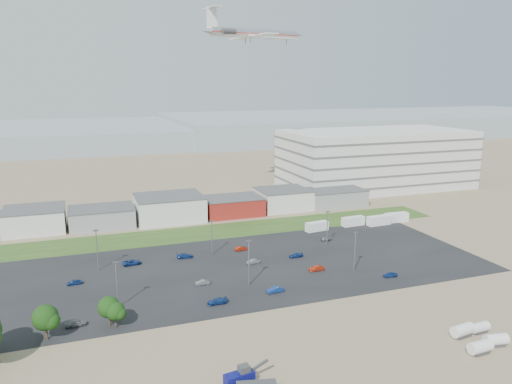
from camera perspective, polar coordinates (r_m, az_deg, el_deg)
name	(u,v)px	position (r m, az deg, el deg)	size (l,w,h in m)	color
ground	(258,301)	(108.49, 0.18, -12.33)	(700.00, 700.00, 0.00)	#7F6E51
parking_lot	(249,266)	(127.42, -0.79, -8.47)	(120.00, 50.00, 0.01)	black
grass_strip	(200,233)	(155.27, -6.40, -4.68)	(160.00, 16.00, 0.02)	#27491B
hills_backdrop	(172,134)	(416.24, -9.55, 6.58)	(700.00, 200.00, 9.00)	gray
building_row	(136,211)	(169.60, -13.54, -2.08)	(170.00, 20.00, 8.00)	silver
parking_garage	(375,159)	(227.10, 13.50, 3.72)	(80.00, 40.00, 25.00)	silver
telehandler	(239,376)	(81.16, -1.93, -20.29)	(7.45, 2.48, 3.10)	#0B0D59
storage_tank_nw	(462,330)	(101.50, 22.53, -14.36)	(4.31, 2.15, 2.58)	silver
storage_tank_ne	(480,327)	(104.22, 24.19, -13.92)	(3.61, 1.80, 2.17)	silver
storage_tank_sw	(480,347)	(97.03, 24.24, -15.83)	(4.19, 2.09, 2.51)	silver
storage_tank_se	(496,339)	(100.74, 25.75, -14.94)	(3.98, 1.99, 2.39)	silver
box_trailer_a	(317,226)	(157.46, 6.98, -3.92)	(7.50, 2.34, 2.81)	silver
box_trailer_b	(353,221)	(164.93, 11.03, -3.30)	(7.66, 2.39, 2.87)	silver
box_trailer_c	(379,220)	(167.42, 13.87, -3.17)	(8.02, 2.51, 3.01)	silver
box_trailer_d	(396,217)	(172.57, 15.76, -2.81)	(8.05, 2.51, 3.02)	silver
tree_mid	(45,320)	(99.63, -22.92, -13.36)	(4.97, 4.97, 7.46)	black
tree_right	(109,309)	(100.99, -16.46, -12.74)	(4.45, 4.45, 6.68)	black
tree_near	(115,313)	(100.29, -15.78, -13.17)	(3.86, 3.86, 5.78)	black
lightpole_front_l	(117,285)	(107.46, -15.61, -10.18)	(1.17, 0.49, 9.91)	slate
lightpole_front_m	(249,263)	(114.18, -0.83, -8.12)	(1.26, 0.53, 10.74)	slate
lightpole_front_r	(355,252)	(124.92, 11.23, -6.72)	(1.17, 0.49, 9.96)	slate
lightpole_back_l	(97,250)	(128.95, -17.69, -6.38)	(1.22, 0.51, 10.38)	slate
lightpole_back_m	(212,238)	(134.62, -5.07, -5.23)	(1.11, 0.46, 9.46)	slate
lightpole_back_r	(327,228)	(143.60, 8.14, -4.10)	(1.16, 0.48, 9.84)	slate
airliner	(255,33)	(199.22, -0.13, 17.68)	(44.56, 30.38, 13.17)	silver
parked_car_1	(317,268)	(125.12, 6.93, -8.65)	(1.36, 3.89, 1.28)	maroon
parked_car_2	(390,275)	(124.75, 15.09, -9.10)	(1.37, 3.41, 1.16)	navy
parked_car_3	(217,301)	(107.15, -4.47, -12.34)	(1.70, 4.19, 1.22)	navy
parked_car_4	(203,282)	(116.93, -6.11, -10.22)	(1.17, 3.37, 1.11)	#595B5E
parked_car_5	(74,282)	(123.56, -20.04, -9.66)	(1.35, 3.36, 1.14)	navy
parked_car_6	(185,256)	(134.17, -8.12, -7.22)	(1.75, 4.31, 1.25)	navy
parked_car_7	(253,261)	(128.91, -0.33, -7.94)	(1.23, 3.53, 1.16)	#595B5E
parked_car_8	(326,239)	(148.43, 8.04, -5.31)	(1.33, 3.30, 1.12)	#A5A5AA
parked_car_9	(132,262)	(131.92, -14.00, -7.81)	(2.16, 4.68, 1.30)	navy
parked_car_10	(76,323)	(103.91, -19.89, -13.92)	(1.68, 4.14, 1.20)	#595B5E
parked_car_11	(241,248)	(138.59, -1.72, -6.47)	(1.25, 3.59, 1.18)	maroon
parked_car_12	(296,255)	(133.85, 4.57, -7.22)	(1.52, 3.74, 1.09)	navy
parked_car_13	(275,290)	(112.28, 2.21, -11.09)	(1.37, 3.93, 1.30)	navy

